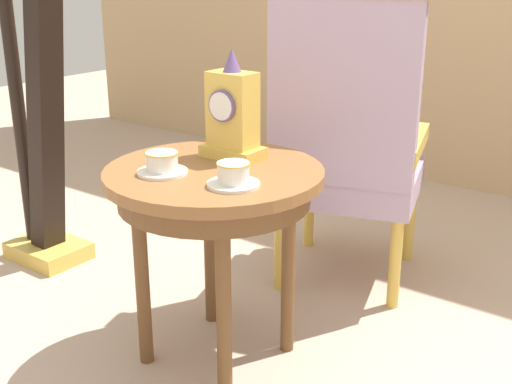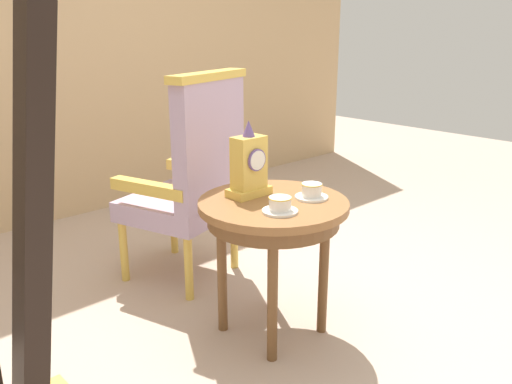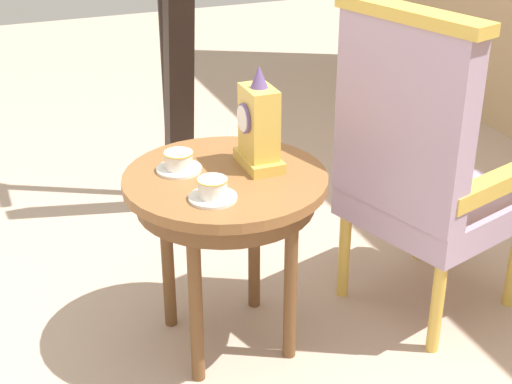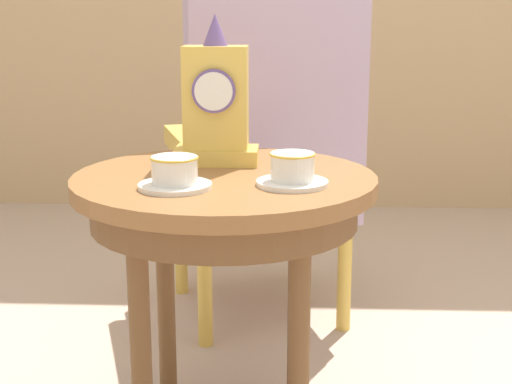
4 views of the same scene
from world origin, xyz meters
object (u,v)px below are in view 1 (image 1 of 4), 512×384
(teacup_left, at_px, (162,164))
(harp, at_px, (37,100))
(mantel_clock, at_px, (232,115))
(teacup_right, at_px, (233,176))
(side_table, at_px, (215,194))
(armchair, at_px, (347,139))

(teacup_left, distance_m, harp, 0.98)
(teacup_left, xyz_separation_m, harp, (-0.94, 0.27, 0.03))
(teacup_left, distance_m, mantel_clock, 0.28)
(teacup_right, height_order, harp, harp)
(teacup_left, bearing_deg, teacup_right, 8.55)
(side_table, xyz_separation_m, teacup_left, (-0.09, -0.13, 0.11))
(side_table, relative_size, mantel_clock, 1.95)
(teacup_left, height_order, harp, harp)
(teacup_right, distance_m, harp, 1.20)
(teacup_left, xyz_separation_m, mantel_clock, (0.06, 0.25, 0.11))
(side_table, xyz_separation_m, harp, (-1.03, 0.14, 0.14))
(teacup_left, distance_m, armchair, 0.82)
(mantel_clock, bearing_deg, harp, 179.13)
(teacup_right, bearing_deg, teacup_left, -171.45)
(teacup_left, bearing_deg, side_table, 55.08)
(harp, bearing_deg, teacup_right, -11.11)
(mantel_clock, bearing_deg, side_table, -77.51)
(teacup_left, relative_size, teacup_right, 1.01)
(teacup_right, distance_m, mantel_clock, 0.30)
(teacup_left, relative_size, mantel_clock, 0.44)
(side_table, height_order, harp, harp)
(side_table, distance_m, teacup_right, 0.20)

